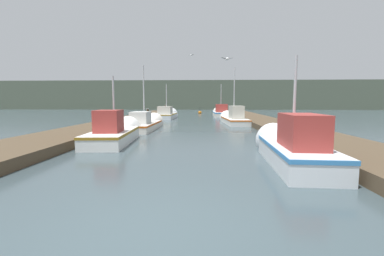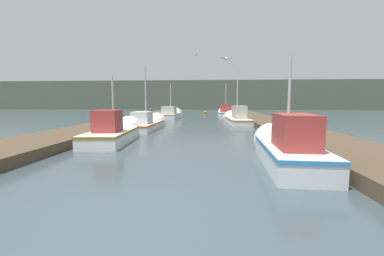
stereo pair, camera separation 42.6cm
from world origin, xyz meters
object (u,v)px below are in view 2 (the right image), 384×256
fishing_boat_1 (116,132)px  seagull_lead (226,59)px  fishing_boat_4 (171,114)px  fishing_boat_5 (225,113)px  mooring_piling_1 (151,115)px  fishing_boat_2 (148,123)px  seagull_1 (195,55)px  fishing_boat_3 (236,118)px  channel_buoy (205,113)px  mooring_piling_0 (171,110)px  fishing_boat_0 (285,147)px

fishing_boat_1 → seagull_lead: 6.05m
fishing_boat_4 → fishing_boat_5: size_ratio=1.02×
fishing_boat_1 → mooring_piling_1: (-0.83, 10.52, 0.19)m
fishing_boat_2 → mooring_piling_1: fishing_boat_2 is taller
fishing_boat_4 → seagull_1: seagull_1 is taller
fishing_boat_3 → fishing_boat_4: fishing_boat_3 is taller
fishing_boat_3 → channel_buoy: (-2.89, 15.77, -0.25)m
mooring_piling_0 → seagull_lead: 23.34m
seagull_1 → fishing_boat_0: bearing=-39.0°
fishing_boat_0 → mooring_piling_1: (-7.41, 14.25, 0.12)m
fishing_boat_1 → seagull_lead: bearing=2.0°
fishing_boat_5 → seagull_1: bearing=-113.1°
fishing_boat_2 → fishing_boat_5: 15.80m
fishing_boat_0 → fishing_boat_2: size_ratio=0.87×
mooring_piling_0 → seagull_lead: (6.12, -22.31, 3.09)m
fishing_boat_1 → fishing_boat_4: (0.20, 15.10, 0.01)m
fishing_boat_0 → channel_buoy: fishing_boat_0 is taller
seagull_1 → mooring_piling_1: bearing=-122.5°
fishing_boat_3 → channel_buoy: bearing=96.6°
fishing_boat_4 → seagull_lead: (4.82, -14.57, 3.32)m
mooring_piling_1 → fishing_boat_2: bearing=-79.1°
fishing_boat_0 → fishing_boat_5: fishing_boat_5 is taller
fishing_boat_2 → mooring_piling_1: 5.44m
fishing_boat_2 → fishing_boat_4: (0.00, 9.92, 0.07)m
mooring_piling_0 → seagull_1: bearing=-70.2°
mooring_piling_0 → seagull_1: size_ratio=2.50×
fishing_boat_0 → fishing_boat_3: (-0.18, 13.46, -0.07)m
mooring_piling_0 → channel_buoy: mooring_piling_0 is taller
mooring_piling_1 → seagull_1: size_ratio=2.27×
fishing_boat_4 → fishing_boat_1: bearing=-88.5°
fishing_boat_3 → mooring_piling_1: size_ratio=5.43×
fishing_boat_1 → seagull_lead: (5.03, 0.54, 3.33)m
fishing_boat_4 → seagull_1: bearing=-48.4°
fishing_boat_2 → fishing_boat_5: size_ratio=1.11×
fishing_boat_3 → fishing_boat_5: 10.12m
fishing_boat_2 → fishing_boat_3: bearing=37.2°
seagull_1 → fishing_boat_4: bearing=166.9°
fishing_boat_3 → channel_buoy: size_ratio=6.29×
channel_buoy → mooring_piling_1: bearing=-106.1°
fishing_boat_2 → seagull_1: 9.06m
seagull_1 → fishing_boat_3: bearing=6.6°
fishing_boat_3 → mooring_piling_1: fishing_boat_3 is taller
fishing_boat_4 → channel_buoy: fishing_boat_4 is taller
mooring_piling_0 → seagull_1: 12.80m
fishing_boat_0 → seagull_lead: bearing=112.9°
mooring_piling_0 → fishing_boat_5: bearing=-22.6°
fishing_boat_2 → fishing_boat_0: bearing=-53.5°
fishing_boat_0 → mooring_piling_0: size_ratio=3.87×
mooring_piling_0 → seagull_lead: size_ratio=2.28×
channel_buoy → fishing_boat_3: bearing=-79.6°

